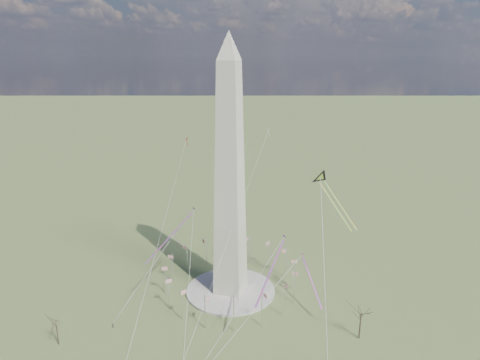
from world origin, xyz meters
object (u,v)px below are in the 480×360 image
(washington_monument, at_px, (230,178))
(tree_near, at_px, (361,312))
(kite_delta_black, at_px, (322,180))
(person_west, at_px, (113,325))

(washington_monument, bearing_deg, tree_near, -15.26)
(washington_monument, bearing_deg, kite_delta_black, 9.10)
(tree_near, distance_m, person_west, 86.14)
(person_west, height_order, kite_delta_black, kite_delta_black)
(washington_monument, height_order, person_west, washington_monument)
(washington_monument, bearing_deg, person_west, -130.66)
(tree_near, bearing_deg, washington_monument, 164.74)
(person_west, xyz_separation_m, kite_delta_black, (64.89, 41.59, 47.99))
(person_west, bearing_deg, tree_near, -152.63)
(tree_near, relative_size, person_west, 8.52)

